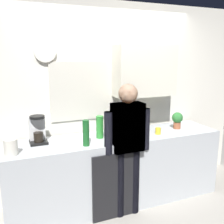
% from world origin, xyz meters
% --- Properties ---
extents(ground_plane, '(8.00, 8.00, 0.00)m').
position_xyz_m(ground_plane, '(0.00, 0.00, 0.00)').
color(ground_plane, '#9E998E').
extents(kitchen_counter, '(2.78, 0.64, 0.90)m').
position_xyz_m(kitchen_counter, '(0.00, 0.30, 0.45)').
color(kitchen_counter, '#B2B7BC').
rests_on(kitchen_counter, ground_plane).
extents(dishwasher_panel, '(0.56, 0.02, 0.81)m').
position_xyz_m(dishwasher_panel, '(-0.17, -0.03, 0.41)').
color(dishwasher_panel, black).
rests_on(dishwasher_panel, ground_plane).
extents(back_wall_assembly, '(4.38, 0.42, 2.60)m').
position_xyz_m(back_wall_assembly, '(0.06, 0.70, 1.36)').
color(back_wall_assembly, silver).
rests_on(back_wall_assembly, ground_plane).
extents(coffee_maker, '(0.20, 0.20, 0.33)m').
position_xyz_m(coffee_maker, '(-0.95, 0.44, 1.05)').
color(coffee_maker, black).
rests_on(coffee_maker, kitchen_counter).
extents(bottle_green_wine, '(0.07, 0.07, 0.30)m').
position_xyz_m(bottle_green_wine, '(-0.46, 0.12, 1.05)').
color(bottle_green_wine, '#195923').
rests_on(bottle_green_wine, kitchen_counter).
extents(bottle_clear_soda, '(0.09, 0.09, 0.28)m').
position_xyz_m(bottle_clear_soda, '(-0.22, 0.33, 1.04)').
color(bottle_clear_soda, '#2D8C33').
rests_on(bottle_clear_soda, kitchen_counter).
extents(bottle_olive_oil, '(0.06, 0.06, 0.25)m').
position_xyz_m(bottle_olive_oil, '(0.39, 0.39, 1.03)').
color(bottle_olive_oil, olive).
rests_on(bottle_olive_oil, kitchen_counter).
extents(bottle_dark_sauce, '(0.06, 0.06, 0.18)m').
position_xyz_m(bottle_dark_sauce, '(0.17, 0.46, 0.99)').
color(bottle_dark_sauce, black).
rests_on(bottle_dark_sauce, kitchen_counter).
extents(bottle_amber_beer, '(0.06, 0.06, 0.23)m').
position_xyz_m(bottle_amber_beer, '(0.33, 0.19, 1.02)').
color(bottle_amber_beer, brown).
rests_on(bottle_amber_beer, kitchen_counter).
extents(cup_yellow_cup, '(0.07, 0.07, 0.08)m').
position_xyz_m(cup_yellow_cup, '(0.53, 0.18, 0.94)').
color(cup_yellow_cup, yellow).
rests_on(cup_yellow_cup, kitchen_counter).
extents(potted_plant, '(0.15, 0.15, 0.23)m').
position_xyz_m(potted_plant, '(0.92, 0.31, 1.03)').
color(potted_plant, '#9E5638').
rests_on(potted_plant, kitchen_counter).
extents(dish_soap, '(0.06, 0.06, 0.18)m').
position_xyz_m(dish_soap, '(-0.03, 0.35, 0.98)').
color(dish_soap, blue).
rests_on(dish_soap, kitchen_counter).
extents(storage_canister, '(0.14, 0.14, 0.17)m').
position_xyz_m(storage_canister, '(-1.26, 0.15, 0.99)').
color(storage_canister, silver).
rests_on(storage_canister, kitchen_counter).
extents(person_at_sink, '(0.57, 0.22, 1.60)m').
position_xyz_m(person_at_sink, '(0.00, 0.00, 0.95)').
color(person_at_sink, brown).
rests_on(person_at_sink, ground_plane).
extents(person_guest, '(0.57, 0.22, 1.60)m').
position_xyz_m(person_guest, '(0.00, 0.00, 0.95)').
color(person_guest, black).
rests_on(person_guest, ground_plane).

